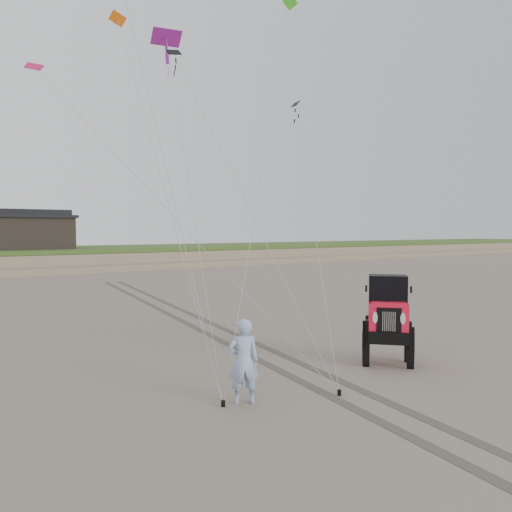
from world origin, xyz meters
name	(u,v)px	position (x,y,z in m)	size (l,w,h in m)	color
ground	(280,383)	(0.00, 0.00, 0.00)	(160.00, 160.00, 0.00)	#6B6054
dune_ridge	(5,260)	(0.00, 37.50, 0.82)	(160.00, 14.25, 1.73)	#7A6B54
cabin	(32,231)	(2.00, 37.00, 3.24)	(6.40, 5.40, 3.35)	black
jeep	(388,329)	(3.10, -0.32, 0.88)	(2.04, 4.74, 1.76)	#F51434
man	(244,361)	(-1.35, -0.61, 0.82)	(0.60, 0.39, 1.65)	#889FD3
kite_flock	(175,26)	(1.99, 9.13, 11.05)	(10.65, 5.68, 5.84)	#DF4415
stake_main	(223,403)	(-1.76, -0.53, 0.06)	(0.08, 0.08, 0.12)	black
stake_aux	(339,393)	(0.49, -1.32, 0.06)	(0.08, 0.08, 0.12)	black
tire_tracks	(191,319)	(2.00, 8.00, 0.00)	(5.22, 29.74, 0.01)	#4C443D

